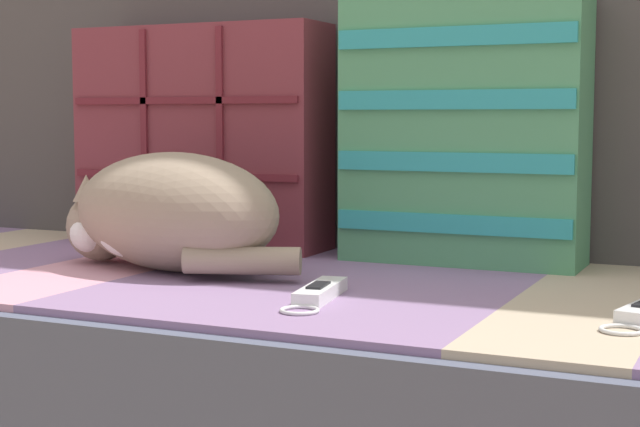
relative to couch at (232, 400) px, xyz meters
The scene contains 6 objects.
couch is the anchor object (origin of this frame).
sofa_backrest 0.61m from the couch, 90.00° to the left, with size 1.76×0.14×0.56m.
throw_pillow_quilted 0.49m from the couch, 130.76° to the left, with size 0.47×0.14×0.40m.
throw_pillow_striped 0.57m from the couch, 32.70° to the left, with size 0.39×0.14×0.43m.
sleeping_cat 0.32m from the couch, 140.22° to the right, with size 0.45×0.25×0.18m.
game_remote_near 0.38m from the couch, 38.17° to the right, with size 0.07×0.20×0.02m.
Camera 1 is at (0.77, -1.19, 0.66)m, focal length 55.00 mm.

